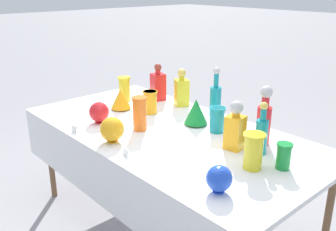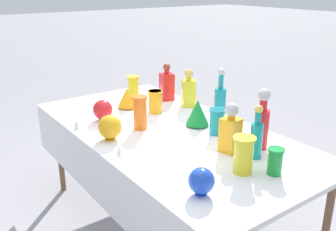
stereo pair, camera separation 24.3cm
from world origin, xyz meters
name	(u,v)px [view 2 (the right image)]	position (x,y,z in m)	size (l,w,h in m)	color
ground_plane	(168,226)	(0.00, 0.00, 0.00)	(40.00, 40.00, 0.00)	gray
display_table	(163,139)	(0.00, -0.04, 0.70)	(2.08, 1.06, 0.76)	white
tall_bottle_0	(220,99)	(0.02, 0.44, 0.89)	(0.08, 0.08, 0.36)	teal
tall_bottle_1	(256,137)	(0.62, 0.15, 0.88)	(0.07, 0.07, 0.31)	teal
tall_bottle_2	(262,122)	(0.54, 0.27, 0.92)	(0.08, 0.08, 0.36)	red
square_decanter_0	(231,130)	(0.48, 0.09, 0.89)	(0.11, 0.11, 0.29)	orange
square_decanter_1	(189,91)	(-0.31, 0.42, 0.88)	(0.14, 0.14, 0.29)	yellow
square_decanter_2	(167,85)	(-0.55, 0.39, 0.89)	(0.12, 0.12, 0.30)	red
slender_vase_0	(140,112)	(-0.12, -0.14, 0.88)	(0.10, 0.10, 0.22)	orange
slender_vase_1	(133,87)	(-0.70, 0.16, 0.87)	(0.11, 0.11, 0.20)	yellow
slender_vase_2	(275,160)	(0.80, 0.08, 0.84)	(0.08, 0.08, 0.14)	#198C38
slender_vase_3	(155,101)	(-0.34, 0.12, 0.85)	(0.11, 0.11, 0.17)	orange
slender_vase_4	(217,121)	(0.24, 0.21, 0.85)	(0.11, 0.11, 0.17)	teal
slender_vase_5	(243,154)	(0.70, -0.03, 0.87)	(0.12, 0.12, 0.20)	yellow
fluted_vase_0	(127,97)	(-0.55, 0.01, 0.84)	(0.15, 0.15, 0.16)	orange
fluted_vase_1	(198,112)	(0.05, 0.21, 0.85)	(0.16, 0.16, 0.18)	#198C38
round_bowl_0	(103,110)	(-0.42, -0.26, 0.84)	(0.14, 0.14, 0.15)	red
round_bowl_1	(110,127)	(-0.08, -0.38, 0.84)	(0.15, 0.15, 0.16)	orange
round_bowl_2	(201,181)	(0.73, -0.34, 0.83)	(0.12, 0.12, 0.13)	blue
price_tag_left	(119,150)	(0.13, -0.43, 0.78)	(0.06, 0.01, 0.04)	white
price_tag_center	(77,125)	(-0.37, -0.48, 0.78)	(0.05, 0.01, 0.04)	white
cardboard_box_behind_left	(251,156)	(-0.25, 1.14, 0.15)	(0.47, 0.37, 0.37)	tan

